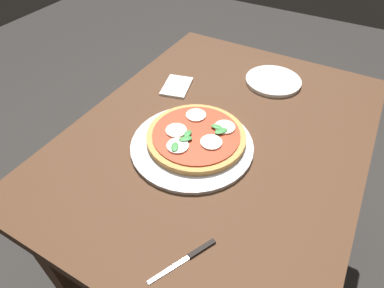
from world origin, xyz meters
name	(u,v)px	position (x,y,z in m)	size (l,w,h in m)	color
ground_plane	(210,252)	(0.00, 0.00, 0.00)	(6.00, 6.00, 0.00)	#2D2B28
dining_table	(218,159)	(0.00, 0.00, 0.64)	(1.11, 0.85, 0.76)	#4C301E
serving_tray	(192,145)	(0.10, -0.04, 0.77)	(0.36, 0.36, 0.01)	silver
pizza	(196,136)	(0.08, -0.04, 0.78)	(0.29, 0.29, 0.03)	tan
plate_white	(273,81)	(-0.34, 0.05, 0.77)	(0.20, 0.20, 0.01)	white
napkin	(177,86)	(-0.14, -0.24, 0.76)	(0.13, 0.09, 0.01)	white
knife	(191,255)	(0.40, 0.12, 0.76)	(0.16, 0.09, 0.01)	black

